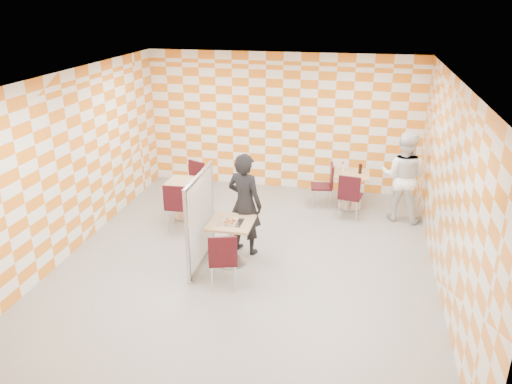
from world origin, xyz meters
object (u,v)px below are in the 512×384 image
Objects in this scene: chair_empty_near at (177,203)px; sport_bottle at (343,167)px; partition at (200,219)px; soda_bottle at (360,169)px; main_table at (231,235)px; second_table at (351,184)px; chair_main_front at (223,257)px; chair_second_front at (350,193)px; man_white at (403,177)px; chair_empty_far at (193,180)px; man_dark at (245,204)px; chair_second_side at (326,182)px; empty_table at (186,193)px.

chair_empty_near is 3.46m from sport_bottle.
partition is 3.76m from soda_bottle.
main_table is 3.29m from second_table.
chair_main_front is 3.39m from chair_second_front.
sport_bottle is at bearing -7.89° from man_white.
main_table is 3.28m from sport_bottle.
chair_empty_near is 4.02× the size of soda_bottle.
man_white is 8.81× the size of sport_bottle.
chair_second_front and chair_empty_far have the same top height.
chair_empty_far is 0.53× the size of man_dark.
partition reaches higher than chair_empty_far.
second_table is at bearing 89.45° from chair_second_front.
chair_second_front is at bearing -90.55° from second_table.
man_white reaches higher than chair_second_side.
second_table is at bearing 50.96° from partition.
main_table is 1.00× the size of empty_table.
main_table is 0.43× the size of man_dark.
chair_empty_near is (-1.29, 0.99, 0.04)m from main_table.
partition is at bearing -68.71° from chair_empty_far.
empty_table is 3.52m from soda_bottle.
empty_table is 3.19m from chair_second_front.
second_table is 3.24m from chair_empty_far.
chair_second_front is at bearing 44.21° from partition.
empty_table is 0.60m from chair_empty_near.
partition is (-0.48, -0.09, 0.28)m from main_table.
empty_table is at bearing -159.67° from second_table.
sport_bottle reaches higher than chair_second_front.
empty_table is 4.20m from man_white.
empty_table is 0.43× the size of man_dark.
chair_empty_near is 0.53× the size of man_dark.
chair_empty_near is at bearing -159.57° from chair_second_front.
soda_bottle is at bearing 61.64° from chair_main_front.
partition is 0.88× the size of man_white.
chair_empty_near is (-3.10, -1.76, 0.04)m from second_table.
chair_second_front is 2.41m from man_dark.
chair_empty_far is 4.18m from man_white.
second_table is at bearing 29.52° from chair_empty_near.
soda_bottle is at bearing 54.35° from main_table.
man_dark is at bearing 87.85° from chair_main_front.
chair_empty_near is at bearing -147.81° from sport_bottle.
soda_bottle reaches higher than second_table.
empty_table is at bearing 120.74° from chair_main_front.
chair_main_front is 4.02× the size of soda_bottle.
main_table is at bearing -125.65° from soda_bottle.
second_table is 0.81× the size of chair_second_front.
second_table is 0.38m from soda_bottle.
man_dark is (0.60, 0.55, 0.09)m from partition.
main_table is 0.56m from partition.
sport_bottle reaches higher than empty_table.
main_table is at bearing -116.40° from chair_second_side.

